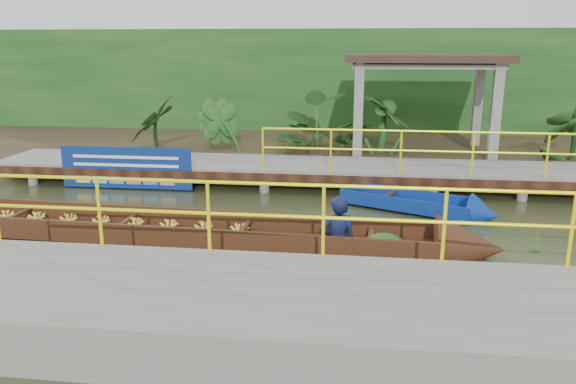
# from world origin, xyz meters

# --- Properties ---
(ground) EXTENTS (80.00, 80.00, 0.00)m
(ground) POSITION_xyz_m (0.00, 0.00, 0.00)
(ground) COLOR #2E351A
(ground) RESTS_ON ground
(land_strip) EXTENTS (30.00, 8.00, 0.45)m
(land_strip) POSITION_xyz_m (0.00, 7.50, 0.23)
(land_strip) COLOR #2F2817
(land_strip) RESTS_ON ground
(far_dock) EXTENTS (16.00, 2.06, 1.66)m
(far_dock) POSITION_xyz_m (0.02, 3.43, 0.48)
(far_dock) COLOR slate
(far_dock) RESTS_ON ground
(near_dock) EXTENTS (18.00, 2.40, 1.73)m
(near_dock) POSITION_xyz_m (1.00, -4.20, 0.30)
(near_dock) COLOR slate
(near_dock) RESTS_ON ground
(pavilion) EXTENTS (4.40, 3.00, 3.00)m
(pavilion) POSITION_xyz_m (3.00, 6.30, 2.82)
(pavilion) COLOR slate
(pavilion) RESTS_ON ground
(foliage_backdrop) EXTENTS (30.00, 0.80, 4.00)m
(foliage_backdrop) POSITION_xyz_m (0.00, 10.00, 2.00)
(foliage_backdrop) COLOR #144017
(foliage_backdrop) RESTS_ON ground
(vendor_boat) EXTENTS (11.35, 1.67, 2.22)m
(vendor_boat) POSITION_xyz_m (-1.70, -0.89, 0.23)
(vendor_boat) COLOR #3A1E10
(vendor_boat) RESTS_ON ground
(moored_blue_boat) EXTENTS (3.38, 2.15, 0.79)m
(moored_blue_boat) POSITION_xyz_m (3.06, 1.27, 0.14)
(moored_blue_boat) COLOR navy
(moored_blue_boat) RESTS_ON ground
(blue_banner) EXTENTS (3.30, 0.04, 1.03)m
(blue_banner) POSITION_xyz_m (-4.38, 2.48, 0.56)
(blue_banner) COLOR navy
(blue_banner) RESTS_ON ground
(tropical_plants) EXTENTS (14.22, 1.22, 1.52)m
(tropical_plants) POSITION_xyz_m (1.67, 5.30, 1.21)
(tropical_plants) COLOR #144017
(tropical_plants) RESTS_ON ground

